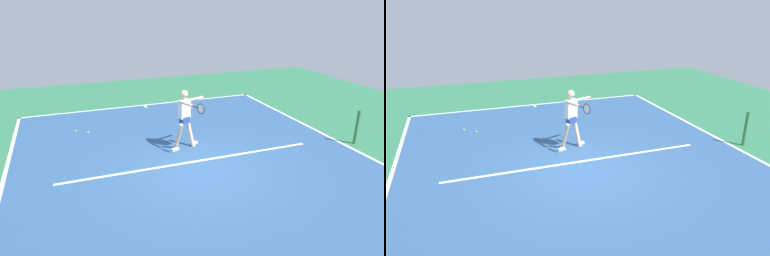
{
  "view_description": "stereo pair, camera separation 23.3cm",
  "coord_description": "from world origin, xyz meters",
  "views": [
    {
      "loc": [
        3.12,
        7.67,
        4.28
      ],
      "look_at": [
        -0.06,
        -0.78,
        0.9
      ],
      "focal_mm": 33.11,
      "sensor_mm": 36.0,
      "label": 1
    },
    {
      "loc": [
        2.9,
        7.75,
        4.28
      ],
      "look_at": [
        -0.06,
        -0.78,
        0.9
      ],
      "focal_mm": 33.11,
      "sensor_mm": 36.0,
      "label": 2
    }
  ],
  "objects": [
    {
      "name": "net_post",
      "position": [
        -5.12,
        0.0,
        0.54
      ],
      "size": [
        0.09,
        0.09,
        1.07
      ],
      "primitive_type": "cylinder",
      "color": "#38753D",
      "rests_on": "ground_plane"
    },
    {
      "name": "court_surface",
      "position": [
        0.0,
        0.0,
        0.0
      ],
      "size": [
        9.64,
        12.68,
        0.0
      ],
      "primitive_type": "cube",
      "color": "#2D5484",
      "rests_on": "ground_plane"
    },
    {
      "name": "tennis_player",
      "position": [
        -0.13,
        -1.53,
        1.02
      ],
      "size": [
        1.16,
        1.33,
        1.78
      ],
      "rotation": [
        0.0,
        0.0,
        0.35
      ],
      "color": "beige",
      "rests_on": "ground_plane"
    },
    {
      "name": "court_line_centre_mark",
      "position": [
        0.0,
        -6.09,
        0.0
      ],
      "size": [
        0.1,
        0.3,
        0.01
      ],
      "primitive_type": "cube",
      "color": "white",
      "rests_on": "ground_plane"
    },
    {
      "name": "court_line_service",
      "position": [
        0.0,
        -0.54,
        0.0
      ],
      "size": [
        7.23,
        0.1,
        0.01
      ],
      "primitive_type": "cube",
      "color": "white",
      "rests_on": "ground_plane"
    },
    {
      "name": "tennis_ball_by_baseline",
      "position": [
        2.51,
        -3.75,
        0.03
      ],
      "size": [
        0.07,
        0.07,
        0.07
      ],
      "primitive_type": "sphere",
      "color": "#C6E53D",
      "rests_on": "ground_plane"
    },
    {
      "name": "tennis_ball_far_corner",
      "position": [
        2.89,
        -4.06,
        0.03
      ],
      "size": [
        0.07,
        0.07,
        0.07
      ],
      "primitive_type": "sphere",
      "color": "#C6E53D",
      "rests_on": "ground_plane"
    },
    {
      "name": "court_line_baseline_near",
      "position": [
        0.0,
        -6.29,
        0.0
      ],
      "size": [
        9.64,
        0.1,
        0.01
      ],
      "primitive_type": "cube",
      "color": "white",
      "rests_on": "ground_plane"
    },
    {
      "name": "court_line_sideline_left",
      "position": [
        -4.77,
        0.0,
        0.0
      ],
      "size": [
        0.1,
        12.68,
        0.01
      ],
      "primitive_type": "cube",
      "color": "white",
      "rests_on": "ground_plane"
    },
    {
      "name": "ground_plane",
      "position": [
        0.0,
        0.0,
        0.0
      ],
      "size": [
        22.45,
        22.45,
        0.0
      ],
      "primitive_type": "plane",
      "color": "#2D754C"
    }
  ]
}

